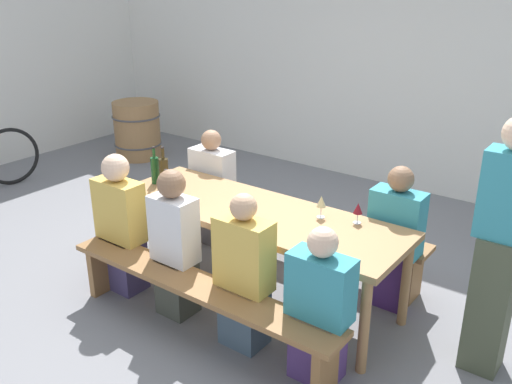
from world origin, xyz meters
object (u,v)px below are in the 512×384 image
Objects in this scene: seated_guest_near_1 at (175,247)px; seated_guest_near_3 at (319,311)px; tasting_table at (256,219)px; standing_host at (499,253)px; wine_bottle_0 at (155,170)px; seated_guest_far_1 at (394,241)px; wine_bottle_2 at (164,172)px; seated_guest_far_0 at (213,191)px; seated_guest_near_0 at (121,227)px; wine_barrel at (137,130)px; bench_near at (197,293)px; bench_far at (303,225)px; wine_glass_0 at (321,202)px; wine_glass_1 at (358,209)px; seated_guest_near_2 at (244,277)px; wine_bottle_1 at (167,192)px.

seated_guest_near_3 is (1.23, 0.00, -0.06)m from seated_guest_near_1.
standing_host is (1.71, 0.20, 0.17)m from tasting_table.
wine_bottle_0 is 2.06m from seated_guest_far_1.
seated_guest_far_0 reaches higher than wine_bottle_2.
seated_guest_near_0 is 0.60m from seated_guest_near_1.
seated_guest_near_1 is at bearing -38.07° from wine_barrel.
seated_guest_near_1 reaches higher than bench_near.
seated_guest_far_0 reaches higher than wine_bottle_0.
wine_bottle_2 is at bearing -37.61° from wine_barrel.
bench_near and bench_far have the same top height.
wine_bottle_0 is 1.52m from wine_glass_0.
seated_guest_near_3 is (0.17, -0.79, -0.36)m from wine_glass_1.
bench_near is 1.00× the size of bench_far.
seated_guest_near_0 is 1.00× the size of seated_guest_near_1.
seated_guest_near_2 is 0.59m from seated_guest_near_3.
bench_far is (0.00, 1.39, 0.00)m from bench_near.
wine_bottle_0 is 0.42× the size of wine_barrel.
wine_glass_1 is at bearing 19.07° from tasting_table.
seated_guest_near_1 is 3.99m from wine_barrel.
wine_bottle_0 is at bearing 5.06° from standing_host.
seated_guest_near_1 is at bearing -40.01° from wine_bottle_2.
seated_guest_near_2 is at bearing 48.21° from seated_guest_far_0.
standing_host reaches higher than wine_glass_1.
seated_guest_near_0 and seated_guest_near_1 have the same top height.
wine_bottle_0 is (-1.04, -0.04, 0.20)m from tasting_table.
wine_bottle_2 is 1.68m from wine_glass_1.
bench_far is 1.28m from seated_guest_near_2.
seated_guest_far_0 is 0.65× the size of standing_host.
tasting_table is 2.09× the size of seated_guest_near_2.
seated_guest_near_2 is 1.07× the size of seated_guest_near_3.
wine_bottle_2 is 0.59m from seated_guest_near_0.
wine_bottle_0 is 0.91m from seated_guest_near_1.
seated_guest_near_3 reaches higher than wine_barrel.
seated_guest_far_1 is (1.82, -0.00, 0.02)m from seated_guest_far_0.
seated_guest_far_1 is (0.44, 0.36, -0.34)m from wine_glass_0.
wine_bottle_2 is 0.31× the size of seated_guest_near_2.
wine_glass_1 is at bearing -32.00° from seated_guest_far_1.
seated_guest_near_1 is at bearing 90.00° from seated_guest_near_2.
seated_guest_near_0 is 1.04× the size of seated_guest_far_0.
wine_bottle_1 is 0.50m from seated_guest_near_0.
seated_guest_near_0 is 1.83m from seated_guest_near_3.
seated_guest_near_0 is (-0.94, -0.54, -0.13)m from tasting_table.
seated_guest_far_1 is at bearing -0.81° from seated_guest_near_3.
seated_guest_far_0 is (-0.91, 1.24, 0.16)m from bench_near.
standing_host is at bearing -47.90° from seated_guest_near_3.
wine_bottle_0 reaches higher than bench_near.
seated_guest_far_1 is (0.91, -0.15, 0.18)m from bench_far.
seated_guest_near_2 is at bearing -13.14° from wine_bottle_1.
wine_bottle_0 is at bearing 174.89° from wine_bottle_2.
bench_near is at bearing 27.49° from standing_host.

